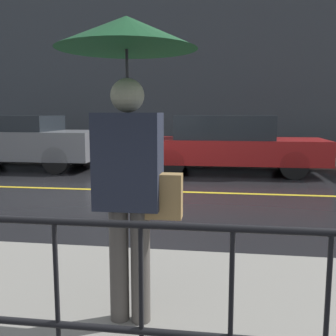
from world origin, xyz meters
TOP-DOWN VIEW (x-y plane):
  - ground_plane at (0.00, 0.00)m, footprint 80.00×80.00m
  - sidewalk_near at (0.00, -4.84)m, footprint 28.00×2.53m
  - sidewalk_far at (0.00, 4.63)m, footprint 28.00×2.10m
  - lane_marking at (0.00, 0.00)m, footprint 25.20×0.12m
  - building_storefront at (0.00, 5.83)m, footprint 28.00×0.30m
  - pedestrian at (0.99, -5.02)m, footprint 0.91×0.91m
  - car_grey at (-4.00, 2.65)m, footprint 4.32×1.77m
  - car_red at (1.73, 2.65)m, footprint 4.67×1.76m

SIDE VIEW (x-z plane):
  - ground_plane at x=0.00m, z-range 0.00..0.00m
  - lane_marking at x=0.00m, z-range 0.00..0.01m
  - sidewalk_near at x=0.00m, z-range 0.00..0.10m
  - sidewalk_far at x=0.00m, z-range 0.00..0.10m
  - car_red at x=1.73m, z-range 0.01..1.49m
  - car_grey at x=-4.00m, z-range 0.04..1.51m
  - pedestrian at x=0.99m, z-range 0.62..2.67m
  - building_storefront at x=0.00m, z-range 0.00..6.03m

